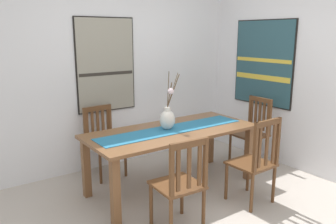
# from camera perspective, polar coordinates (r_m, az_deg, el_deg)

# --- Properties ---
(ground_plane) EXTENTS (6.40, 6.40, 0.03)m
(ground_plane) POSITION_cam_1_polar(r_m,az_deg,el_deg) (3.73, 6.27, -16.49)
(ground_plane) COLOR #B2A89E
(wall_back) EXTENTS (6.40, 0.12, 2.70)m
(wall_back) POSITION_cam_1_polar(r_m,az_deg,el_deg) (4.82, -8.20, 7.31)
(wall_back) COLOR silver
(wall_back) RESTS_ON ground_plane
(wall_side) EXTENTS (0.12, 6.40, 2.70)m
(wall_side) POSITION_cam_1_polar(r_m,az_deg,el_deg) (4.73, 24.00, 6.22)
(wall_side) COLOR silver
(wall_side) RESTS_ON ground_plane
(dining_table) EXTENTS (2.02, 0.88, 0.72)m
(dining_table) POSITION_cam_1_polar(r_m,az_deg,el_deg) (4.01, 0.70, -4.27)
(dining_table) COLOR brown
(dining_table) RESTS_ON ground_plane
(table_runner) EXTENTS (1.86, 0.36, 0.01)m
(table_runner) POSITION_cam_1_polar(r_m,az_deg,el_deg) (3.99, 0.70, -2.90)
(table_runner) COLOR #236B93
(table_runner) RESTS_ON dining_table
(centerpiece_vase) EXTENTS (0.27, 0.16, 0.68)m
(centerpiece_vase) POSITION_cam_1_polar(r_m,az_deg,el_deg) (3.96, -0.06, -0.97)
(centerpiece_vase) COLOR silver
(centerpiece_vase) RESTS_ON dining_table
(chair_0) EXTENTS (0.43, 0.43, 0.94)m
(chair_0) POSITION_cam_1_polar(r_m,az_deg,el_deg) (4.95, 13.94, -2.94)
(chair_0) COLOR brown
(chair_0) RESTS_ON ground_plane
(chair_1) EXTENTS (0.45, 0.45, 0.90)m
(chair_1) POSITION_cam_1_polar(r_m,az_deg,el_deg) (4.52, -10.77, -4.52)
(chair_1) COLOR brown
(chair_1) RESTS_ON ground_plane
(chair_2) EXTENTS (0.44, 0.44, 0.92)m
(chair_2) POSITION_cam_1_polar(r_m,az_deg,el_deg) (3.21, 2.07, -11.82)
(chair_2) COLOR brown
(chair_2) RESTS_ON ground_plane
(chair_3) EXTENTS (0.43, 0.43, 0.97)m
(chair_3) POSITION_cam_1_polar(r_m,az_deg,el_deg) (3.80, 14.38, -7.93)
(chair_3) COLOR brown
(chair_3) RESTS_ON ground_plane
(painting_on_back_wall) EXTENTS (0.83, 0.05, 1.24)m
(painting_on_back_wall) POSITION_cam_1_polar(r_m,az_deg,el_deg) (4.65, -10.35, 7.71)
(painting_on_back_wall) COLOR black
(painting_on_side_wall) EXTENTS (0.05, 1.03, 1.22)m
(painting_on_side_wall) POSITION_cam_1_polar(r_m,az_deg,el_deg) (5.15, 15.62, 7.85)
(painting_on_side_wall) COLOR black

